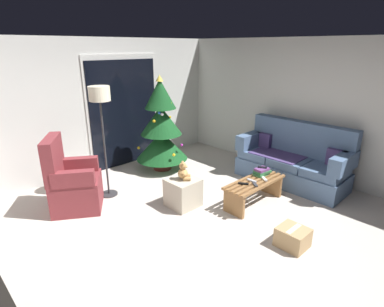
{
  "coord_description": "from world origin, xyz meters",
  "views": [
    {
      "loc": [
        -2.55,
        -2.41,
        2.35
      ],
      "look_at": [
        0.4,
        0.7,
        0.85
      ],
      "focal_mm": 28.89,
      "sensor_mm": 36.0,
      "label": 1
    }
  ],
  "objects_px": {
    "remote_graphite": "(255,184)",
    "floor_lamp": "(100,105)",
    "cardboard_box_taped_mid_floor": "(293,237)",
    "ottoman": "(183,193)",
    "coffee_table": "(254,188)",
    "remote_white": "(264,179)",
    "remote_black": "(243,184)",
    "remote_silver": "(252,181)",
    "couch": "(293,161)",
    "cell_phone": "(262,167)",
    "christmas_tree": "(161,129)",
    "armchair": "(72,184)",
    "book_stack": "(262,172)",
    "teddy_bear_honey": "(183,172)"
  },
  "relations": [
    {
      "from": "remote_graphite",
      "to": "floor_lamp",
      "type": "distance_m",
      "value": 2.61
    },
    {
      "from": "cardboard_box_taped_mid_floor",
      "to": "ottoman",
      "type": "bearing_deg",
      "value": 99.68
    },
    {
      "from": "coffee_table",
      "to": "ottoman",
      "type": "height_order",
      "value": "ottoman"
    },
    {
      "from": "remote_white",
      "to": "remote_black",
      "type": "bearing_deg",
      "value": 14.62
    },
    {
      "from": "floor_lamp",
      "to": "cardboard_box_taped_mid_floor",
      "type": "bearing_deg",
      "value": -71.61
    },
    {
      "from": "floor_lamp",
      "to": "ottoman",
      "type": "xyz_separation_m",
      "value": [
        0.65,
        -1.13,
        -1.29
      ]
    },
    {
      "from": "remote_silver",
      "to": "floor_lamp",
      "type": "relative_size",
      "value": 0.09
    },
    {
      "from": "coffee_table",
      "to": "remote_graphite",
      "type": "distance_m",
      "value": 0.2
    },
    {
      "from": "couch",
      "to": "ottoman",
      "type": "xyz_separation_m",
      "value": [
        -2.03,
        0.69,
        -0.18
      ]
    },
    {
      "from": "couch",
      "to": "cell_phone",
      "type": "bearing_deg",
      "value": 176.27
    },
    {
      "from": "christmas_tree",
      "to": "cardboard_box_taped_mid_floor",
      "type": "relative_size",
      "value": 5.27
    },
    {
      "from": "remote_graphite",
      "to": "armchair",
      "type": "relative_size",
      "value": 0.14
    },
    {
      "from": "book_stack",
      "to": "coffee_table",
      "type": "bearing_deg",
      "value": -166.31
    },
    {
      "from": "floor_lamp",
      "to": "remote_white",
      "type": "bearing_deg",
      "value": -49.33
    },
    {
      "from": "remote_white",
      "to": "ottoman",
      "type": "height_order",
      "value": "ottoman"
    },
    {
      "from": "couch",
      "to": "remote_black",
      "type": "distance_m",
      "value": 1.41
    },
    {
      "from": "remote_silver",
      "to": "book_stack",
      "type": "distance_m",
      "value": 0.33
    },
    {
      "from": "christmas_tree",
      "to": "floor_lamp",
      "type": "xyz_separation_m",
      "value": [
        -1.37,
        -0.3,
        0.68
      ]
    },
    {
      "from": "floor_lamp",
      "to": "remote_graphite",
      "type": "bearing_deg",
      "value": -54.59
    },
    {
      "from": "floor_lamp",
      "to": "remote_black",
      "type": "bearing_deg",
      "value": -54.82
    },
    {
      "from": "remote_silver",
      "to": "remote_graphite",
      "type": "height_order",
      "value": "same"
    },
    {
      "from": "cell_phone",
      "to": "ottoman",
      "type": "relative_size",
      "value": 0.33
    },
    {
      "from": "book_stack",
      "to": "remote_graphite",
      "type": "bearing_deg",
      "value": -158.5
    },
    {
      "from": "couch",
      "to": "book_stack",
      "type": "distance_m",
      "value": 0.91
    },
    {
      "from": "remote_black",
      "to": "cardboard_box_taped_mid_floor",
      "type": "xyz_separation_m",
      "value": [
        -0.33,
        -1.03,
        -0.28
      ]
    },
    {
      "from": "remote_silver",
      "to": "cell_phone",
      "type": "distance_m",
      "value": 0.37
    },
    {
      "from": "book_stack",
      "to": "remote_white",
      "type": "bearing_deg",
      "value": -132.83
    },
    {
      "from": "remote_silver",
      "to": "ottoman",
      "type": "xyz_separation_m",
      "value": [
        -0.8,
        0.69,
        -0.18
      ]
    },
    {
      "from": "cell_phone",
      "to": "christmas_tree",
      "type": "bearing_deg",
      "value": 71.45
    },
    {
      "from": "book_stack",
      "to": "cardboard_box_taped_mid_floor",
      "type": "bearing_deg",
      "value": -128.49
    },
    {
      "from": "remote_silver",
      "to": "remote_white",
      "type": "relative_size",
      "value": 1.0
    },
    {
      "from": "christmas_tree",
      "to": "ottoman",
      "type": "bearing_deg",
      "value": -116.78
    },
    {
      "from": "floor_lamp",
      "to": "christmas_tree",
      "type": "bearing_deg",
      "value": 12.19
    },
    {
      "from": "cell_phone",
      "to": "teddy_bear_honey",
      "type": "relative_size",
      "value": 0.5
    },
    {
      "from": "remote_graphite",
      "to": "cell_phone",
      "type": "bearing_deg",
      "value": 59.34
    },
    {
      "from": "couch",
      "to": "remote_black",
      "type": "relative_size",
      "value": 12.51
    },
    {
      "from": "remote_white",
      "to": "armchair",
      "type": "bearing_deg",
      "value": -7.91
    },
    {
      "from": "armchair",
      "to": "ottoman",
      "type": "distance_m",
      "value": 1.66
    },
    {
      "from": "coffee_table",
      "to": "christmas_tree",
      "type": "height_order",
      "value": "christmas_tree"
    },
    {
      "from": "remote_graphite",
      "to": "remote_white",
      "type": "relative_size",
      "value": 1.0
    },
    {
      "from": "cell_phone",
      "to": "christmas_tree",
      "type": "distance_m",
      "value": 2.12
    },
    {
      "from": "remote_white",
      "to": "cell_phone",
      "type": "height_order",
      "value": "cell_phone"
    },
    {
      "from": "floor_lamp",
      "to": "couch",
      "type": "bearing_deg",
      "value": -34.17
    },
    {
      "from": "remote_white",
      "to": "cell_phone",
      "type": "xyz_separation_m",
      "value": [
        0.15,
        0.15,
        0.11
      ]
    },
    {
      "from": "remote_silver",
      "to": "cardboard_box_taped_mid_floor",
      "type": "relative_size",
      "value": 0.44
    },
    {
      "from": "remote_graphite",
      "to": "christmas_tree",
      "type": "distance_m",
      "value": 2.26
    },
    {
      "from": "remote_white",
      "to": "floor_lamp",
      "type": "xyz_separation_m",
      "value": [
        -1.64,
        1.91,
        1.11
      ]
    },
    {
      "from": "cell_phone",
      "to": "ottoman",
      "type": "xyz_separation_m",
      "value": [
        -1.15,
        0.63,
        -0.29
      ]
    },
    {
      "from": "cardboard_box_taped_mid_floor",
      "to": "book_stack",
      "type": "bearing_deg",
      "value": 51.51
    },
    {
      "from": "christmas_tree",
      "to": "remote_white",
      "type": "bearing_deg",
      "value": -82.86
    }
  ]
}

